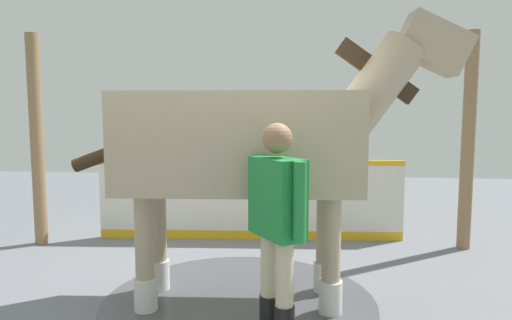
# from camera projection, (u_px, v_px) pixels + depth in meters

# --- Properties ---
(ground_plane) EXTENTS (16.00, 16.00, 0.02)m
(ground_plane) POSITION_uv_depth(u_px,v_px,m) (206.00, 292.00, 4.38)
(ground_plane) COLOR slate
(wet_patch) EXTENTS (2.49, 2.49, 0.00)m
(wet_patch) POSITION_uv_depth(u_px,v_px,m) (239.00, 300.00, 4.17)
(wet_patch) COLOR #4C4C54
(wet_patch) RESTS_ON ground
(barrier_wall) EXTENTS (4.07, 0.38, 1.07)m
(barrier_wall) POSITION_uv_depth(u_px,v_px,m) (250.00, 203.00, 6.12)
(barrier_wall) COLOR silver
(barrier_wall) RESTS_ON ground
(roof_post_near) EXTENTS (0.16, 0.16, 2.69)m
(roof_post_near) POSITION_uv_depth(u_px,v_px,m) (468.00, 142.00, 5.61)
(roof_post_near) COLOR olive
(roof_post_near) RESTS_ON ground
(roof_post_far) EXTENTS (0.16, 0.16, 2.69)m
(roof_post_far) POSITION_uv_depth(u_px,v_px,m) (37.00, 141.00, 5.81)
(roof_post_far) COLOR olive
(roof_post_far) RESTS_ON ground
(horse) EXTENTS (3.49, 1.01, 2.57)m
(horse) POSITION_uv_depth(u_px,v_px,m) (253.00, 145.00, 4.01)
(horse) COLOR tan
(horse) RESTS_ON ground
(handler) EXTENTS (0.46, 0.56, 1.64)m
(handler) POSITION_uv_depth(u_px,v_px,m) (277.00, 219.00, 3.31)
(handler) COLOR black
(handler) RESTS_ON ground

